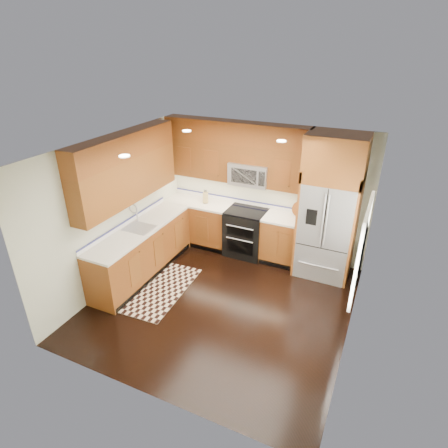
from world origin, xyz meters
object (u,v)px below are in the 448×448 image
at_px(refrigerator, 329,208).
at_px(utensil_crock, 299,209).
at_px(range, 246,232).
at_px(knife_block, 206,197).
at_px(rug, 157,288).

height_order(refrigerator, utensil_crock, refrigerator).
xyz_separation_m(range, utensil_crock, (0.97, 0.27, 0.58)).
bearing_deg(knife_block, refrigerator, -2.17).
bearing_deg(refrigerator, utensil_crock, 152.07).
xyz_separation_m(knife_block, utensil_crock, (1.89, 0.22, -0.00)).
bearing_deg(rug, utensil_crock, 44.18).
xyz_separation_m(range, rug, (-0.95, -1.78, -0.46)).
xyz_separation_m(refrigerator, rug, (-2.50, -1.75, -1.30)).
distance_m(refrigerator, rug, 3.31).
xyz_separation_m(range, refrigerator, (1.55, -0.04, 0.83)).
relative_size(range, refrigerator, 0.36).
xyz_separation_m(rug, knife_block, (0.03, 1.84, 1.04)).
bearing_deg(range, rug, -118.03).
height_order(refrigerator, rug, refrigerator).
distance_m(range, knife_block, 1.09).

